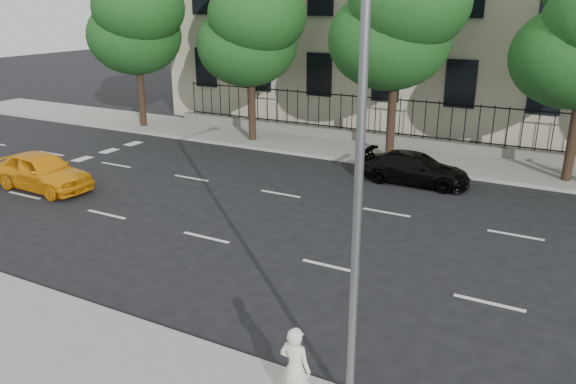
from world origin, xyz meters
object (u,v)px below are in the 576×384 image
object	(u,v)px
street_light	(375,103)
yellow_taxi	(42,171)
black_sedan	(415,169)
woman_near	(295,369)

from	to	relation	value
street_light	yellow_taxi	bearing A→B (deg)	160.56
black_sedan	woman_near	world-z (taller)	woman_near
street_light	yellow_taxi	size ratio (longest dim) A/B	1.95
black_sedan	woman_near	size ratio (longest dim) A/B	2.66
yellow_taxi	woman_near	size ratio (longest dim) A/B	2.70
street_light	black_sedan	bearing A→B (deg)	101.88
street_light	woman_near	world-z (taller)	street_light
yellow_taxi	woman_near	xyz separation A→B (m)	(13.71, -6.22, 0.21)
woman_near	black_sedan	bearing A→B (deg)	-80.34
street_light	yellow_taxi	xyz separation A→B (m)	(-14.45, 5.10, -4.44)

